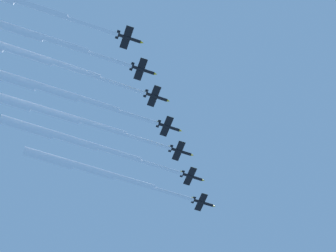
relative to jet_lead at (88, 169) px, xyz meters
name	(u,v)px	position (x,y,z in m)	size (l,w,h in m)	color
jet_lead	(88,169)	(0.00, 0.00, 0.00)	(24.16, 76.90, 3.76)	black
jet_port_inner	(69,139)	(11.93, -7.65, 1.51)	(25.38, 79.98, 3.72)	black
jet_starboard_inner	(49,112)	(22.99, -15.32, 1.79)	(25.35, 83.09, 3.83)	black
jet_port_mid	(52,91)	(32.55, -13.82, 0.55)	(22.90, 72.11, 3.74)	black
jet_starboard_mid	(23,53)	(45.40, -24.59, 2.55)	(25.60, 80.00, 3.82)	black
jet_port_outer	(15,29)	(54.67, -26.53, 0.75)	(22.73, 74.28, 3.78)	black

